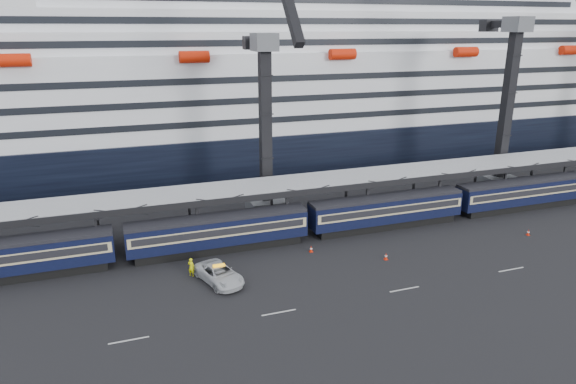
% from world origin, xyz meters
% --- Properties ---
extents(ground, '(260.00, 260.00, 0.00)m').
position_xyz_m(ground, '(0.00, 0.00, 0.00)').
color(ground, black).
rests_on(ground, ground).
extents(train, '(133.05, 3.00, 4.05)m').
position_xyz_m(train, '(-4.65, 10.00, 2.20)').
color(train, black).
rests_on(train, ground).
extents(canopy, '(130.00, 6.25, 5.53)m').
position_xyz_m(canopy, '(0.00, 14.00, 5.25)').
color(canopy, '#93969B').
rests_on(canopy, ground).
extents(cruise_ship, '(214.09, 28.84, 34.00)m').
position_xyz_m(cruise_ship, '(-1.08, 45.99, 12.34)').
color(cruise_ship, black).
rests_on(cruise_ship, ground).
extents(crane_dark_near, '(4.50, 17.75, 35.08)m').
position_xyz_m(crane_dark_near, '(-20.00, 18.59, 11.93)').
color(crane_dark_near, '#515459').
rests_on(crane_dark_near, ground).
extents(crane_dark_mid, '(4.50, 18.24, 39.64)m').
position_xyz_m(crane_dark_mid, '(15.00, 17.59, 13.36)').
color(crane_dark_mid, '#515459').
rests_on(crane_dark_mid, ground).
extents(pickup_truck, '(4.33, 6.41, 1.63)m').
position_xyz_m(pickup_truck, '(-29.52, 2.91, 0.82)').
color(pickup_truck, silver).
rests_on(pickup_truck, ground).
extents(worker, '(0.80, 0.78, 1.85)m').
position_xyz_m(worker, '(-31.77, 5.03, 0.93)').
color(worker, '#EFF10C').
rests_on(worker, ground).
extents(traffic_cone_b, '(0.36, 0.36, 0.72)m').
position_xyz_m(traffic_cone_b, '(-18.97, 6.38, 0.35)').
color(traffic_cone_b, red).
rests_on(traffic_cone_b, ground).
extents(traffic_cone_c, '(0.38, 0.38, 0.76)m').
position_xyz_m(traffic_cone_c, '(-12.46, 2.09, 0.37)').
color(traffic_cone_c, red).
rests_on(traffic_cone_c, ground).
extents(traffic_cone_d, '(0.35, 0.35, 0.70)m').
position_xyz_m(traffic_cone_d, '(6.12, 2.41, 0.35)').
color(traffic_cone_d, red).
rests_on(traffic_cone_d, ground).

